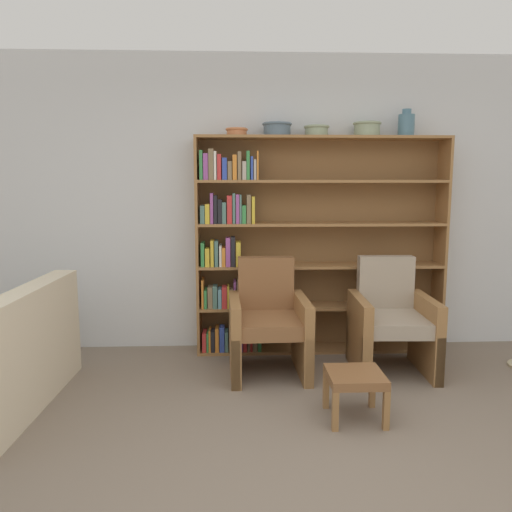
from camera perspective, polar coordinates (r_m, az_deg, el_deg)
The scene contains 11 objects.
ground_plane at distance 2.75m, azimuth 9.24°, elevation -26.85°, with size 24.00×24.00×0.00m, color #7A6B5B.
wall_back at distance 4.77m, azimuth 3.45°, elevation 5.93°, with size 12.00×0.06×2.75m.
bookshelf at distance 4.64m, azimuth 4.50°, elevation 0.99°, with size 2.29×0.30×1.99m.
bowl_cream at distance 4.58m, azimuth -2.21°, elevation 14.04°, with size 0.20×0.20×0.07m.
bowl_brass at distance 4.59m, azimuth 2.42°, elevation 14.34°, with size 0.26×0.26×0.12m.
bowl_olive at distance 4.64m, azimuth 6.93°, elevation 14.09°, with size 0.23×0.23×0.09m.
bowl_copper at distance 4.73m, azimuth 12.57°, elevation 14.04°, with size 0.25×0.25×0.13m.
vase_tall at distance 4.84m, azimuth 16.80°, elevation 14.18°, with size 0.14×0.14×0.24m.
armchair_leather at distance 4.20m, azimuth 1.40°, elevation -7.70°, with size 0.66×0.70×0.94m.
armchair_cushioned at distance 4.39m, azimuth 15.17°, elevation -7.28°, with size 0.66×0.70×0.94m.
footstool at distance 3.50m, azimuth 11.28°, elevation -13.80°, with size 0.37×0.37×0.32m.
Camera 1 is at (-0.49, -2.19, 1.58)m, focal length 35.00 mm.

